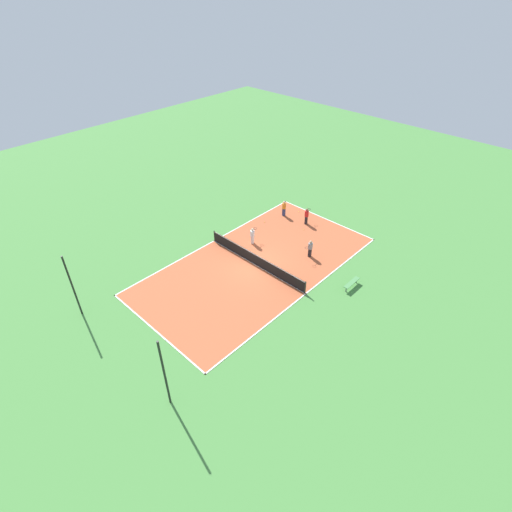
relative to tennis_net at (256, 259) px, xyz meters
name	(u,v)px	position (x,y,z in m)	size (l,w,h in m)	color
ground_plane	(256,265)	(0.00, 0.00, -0.56)	(80.00, 80.00, 0.00)	#47843D
court_surface	(256,265)	(0.00, 0.00, -0.55)	(10.03, 19.32, 0.02)	#B75633
tennis_net	(256,259)	(0.00, 0.00, 0.00)	(9.83, 0.10, 1.06)	black
bench	(352,283)	(-6.94, -2.90, -0.17)	(0.36, 1.68, 0.45)	#4C8C4C
player_coach_red	(307,215)	(0.92, -7.67, 0.35)	(0.59, 0.99, 1.56)	black
player_baseline_gray	(310,248)	(-2.38, -3.84, 0.32)	(0.43, 0.96, 1.51)	black
player_near_white	(253,235)	(2.30, -2.01, 0.30)	(0.64, 0.99, 1.48)	white
player_center_orange	(284,207)	(3.35, -7.38, 0.32)	(0.40, 0.40, 1.53)	navy
tennis_ball_right_alley	(265,222)	(3.82, -5.22, -0.50)	(0.07, 0.07, 0.07)	#CCE033
tennis_ball_far_baseline	(304,230)	(0.39, -6.65, -0.50)	(0.07, 0.07, 0.07)	#CCE033
tennis_ball_near_net	(299,212)	(2.71, -8.87, -0.50)	(0.07, 0.07, 0.07)	#CCE033
fence_post_back_left	(164,374)	(-4.96, 12.11, 1.89)	(0.12, 0.12, 4.89)	black
fence_post_back_right	(72,287)	(4.96, 12.11, 1.89)	(0.12, 0.12, 4.89)	black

